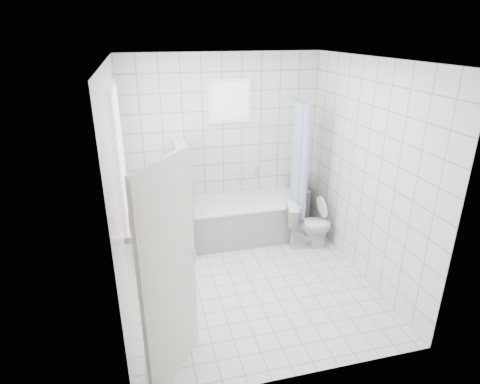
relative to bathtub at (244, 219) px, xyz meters
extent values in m
plane|color=white|center=(-0.21, -1.12, -0.29)|extent=(3.00, 3.00, 0.00)
plane|color=white|center=(-0.21, -1.12, 2.31)|extent=(3.00, 3.00, 0.00)
cube|color=white|center=(-0.21, 0.38, 1.01)|extent=(2.80, 0.02, 2.60)
cube|color=white|center=(-0.21, -2.62, 1.01)|extent=(2.80, 0.02, 2.60)
cube|color=white|center=(-1.61, -1.12, 1.01)|extent=(0.02, 3.00, 2.60)
cube|color=white|center=(1.19, -1.12, 1.01)|extent=(0.02, 3.00, 2.60)
cube|color=white|center=(-1.57, -0.82, 1.31)|extent=(0.01, 0.90, 1.40)
cube|color=white|center=(-0.11, 0.33, 1.66)|extent=(0.50, 0.01, 0.50)
cube|color=white|center=(-1.52, -0.82, 0.57)|extent=(0.18, 1.02, 0.08)
cube|color=silver|center=(-1.23, -2.28, 0.71)|extent=(0.50, 0.67, 2.00)
cube|color=white|center=(0.00, 0.00, -0.02)|extent=(1.58, 0.75, 0.55)
cube|color=white|center=(0.00, 0.00, 0.27)|extent=(1.60, 0.77, 0.03)
cube|color=white|center=(-0.86, -0.05, 0.46)|extent=(0.15, 0.85, 1.50)
cube|color=white|center=(0.91, 0.25, -0.02)|extent=(0.40, 0.24, 0.55)
imported|color=white|center=(0.82, -0.47, 0.03)|extent=(0.69, 0.48, 0.64)
cylinder|color=silver|center=(0.74, -0.02, 1.71)|extent=(0.02, 0.80, 0.02)
cube|color=silver|center=(0.10, 0.33, 0.56)|extent=(0.18, 0.06, 0.06)
imported|color=#35A9F0|center=(-1.51, -1.01, 0.70)|extent=(0.10, 0.10, 0.17)
imported|color=#D1689A|center=(-1.51, -0.53, 0.70)|extent=(0.12, 0.12, 0.18)
imported|color=silver|center=(-1.51, -0.85, 0.69)|extent=(0.18, 0.18, 0.17)
imported|color=#D15176|center=(-1.51, -1.16, 0.75)|extent=(0.13, 0.13, 0.28)
cylinder|color=#178F2B|center=(0.83, 0.19, 0.36)|extent=(0.06, 0.06, 0.21)
cylinder|color=yellow|center=(0.98, 0.19, 0.37)|extent=(0.06, 0.06, 0.23)
cylinder|color=red|center=(0.85, 0.26, 0.36)|extent=(0.06, 0.06, 0.20)
cylinder|color=#1720BC|center=(0.97, 0.27, 0.39)|extent=(0.06, 0.06, 0.26)
camera|label=1|loc=(-1.35, -5.11, 2.58)|focal=30.00mm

